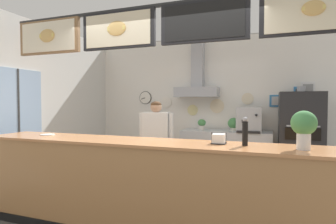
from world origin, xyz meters
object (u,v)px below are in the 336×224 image
Objects in this scene: potted_thyme at (202,124)px; basil_vase at (304,127)px; shop_worker at (156,143)px; potted_oregano at (234,124)px; condiment_plate at (48,135)px; napkin_holder at (219,139)px; espresso_machine at (249,120)px; pizza_oven at (300,139)px; pepper_grinder at (245,132)px.

basil_vase is (1.56, -2.64, 0.22)m from potted_thyme.
potted_oregano is (1.12, 1.24, 0.26)m from shop_worker.
potted_thyme is (-0.64, -0.01, -0.02)m from potted_oregano.
condiment_plate is 1.15× the size of napkin_holder.
espresso_machine is at bearing 103.78° from basil_vase.
espresso_machine is 1.32× the size of basil_vase.
potted_thyme is (0.49, 1.23, 0.24)m from shop_worker.
basil_vase is (2.05, -1.41, 0.46)m from shop_worker.
potted_thyme is at bearing 177.87° from espresso_machine.
napkin_holder is at bearing -87.02° from potted_oregano.
basil_vase is (0.92, -2.65, 0.20)m from potted_oregano.
shop_worker is 4.18× the size of basil_vase.
potted_oregano is 0.72× the size of basil_vase.
pizza_oven is 11.25× the size of napkin_holder.
potted_thyme is 2.97m from condiment_plate.
potted_thyme is 0.77× the size of pepper_grinder.
pepper_grinder is (1.04, -2.59, 0.15)m from potted_thyme.
shop_worker reaches higher than basil_vase.
pizza_oven reaches higher than espresso_machine.
potted_oregano is at bearing 172.31° from pizza_oven.
pizza_oven is at bearing -4.68° from potted_thyme.
pepper_grinder is at bearing -0.33° from condiment_plate.
espresso_machine is 2.52m from napkin_holder.
potted_thyme is 0.61× the size of basil_vase.
pizza_oven reaches higher than condiment_plate.
shop_worker reaches higher than pepper_grinder.
espresso_machine reaches higher than potted_thyme.
pepper_grinder is at bearing 174.28° from basil_vase.
potted_oregano is at bearing 98.79° from pepper_grinder.
shop_worker reaches higher than potted_thyme.
potted_thyme is 2.66m from napkin_holder.
espresso_machine is at bearing 172.64° from pizza_oven.
potted_oregano is 1.65× the size of napkin_holder.
shop_worker reaches higher than condiment_plate.
napkin_holder is (-0.27, 0.05, -0.09)m from pepper_grinder.
napkin_holder is at bearing 0.78° from condiment_plate.
napkin_holder reaches higher than condiment_plate.
espresso_machine is 0.93m from potted_thyme.
pepper_grinder is at bearing -81.21° from potted_oregano.
shop_worker is 2.53m from basil_vase.
basil_vase is (0.52, -0.05, 0.07)m from pepper_grinder.
espresso_machine is 3.50m from condiment_plate.
basil_vase is 2.29× the size of napkin_holder.
pepper_grinder is 0.80× the size of basil_vase.
pepper_grinder is (2.51, -0.01, 0.14)m from condiment_plate.
espresso_machine is at bearing -2.13° from potted_thyme.
shop_worker is at bearing -154.54° from pizza_oven.
potted_oregano reaches higher than potted_thyme.
shop_worker is at bearing 138.22° from pepper_grinder.
potted_thyme is at bearing 120.54° from basil_vase.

